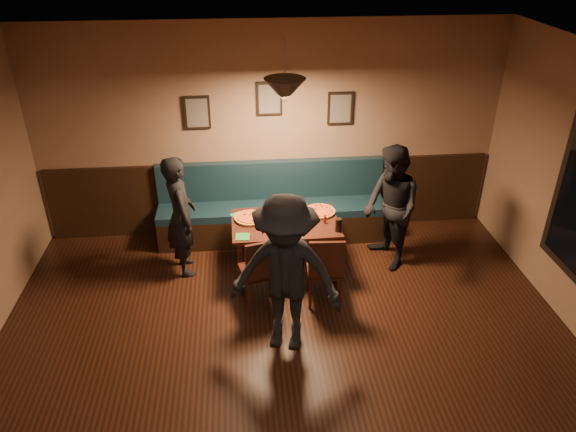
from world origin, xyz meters
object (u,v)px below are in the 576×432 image
object	(u,v)px
diner_left	(181,216)
booth_bench	(272,205)
chair_near_left	(259,269)
dining_table	(285,246)
diner_front	(286,275)
diner_right	(391,208)
soda_glass	(338,225)
chair_near_right	(324,267)
tabasco_bottle	(325,219)

from	to	relation	value
diner_left	booth_bench	bearing A→B (deg)	-73.76
chair_near_left	diner_left	distance (m)	1.19
dining_table	diner_left	size ratio (longest dim) A/B	0.84
diner_front	booth_bench	bearing A→B (deg)	106.05
diner_right	soda_glass	distance (m)	0.75
chair_near_right	tabasco_bottle	distance (m)	0.64
booth_bench	chair_near_right	distance (m)	1.50
diner_left	diner_right	world-z (taller)	diner_right
dining_table	diner_right	distance (m)	1.35
diner_front	soda_glass	bearing A→B (deg)	72.73
chair_near_right	chair_near_left	bearing A→B (deg)	-178.13
diner_left	chair_near_right	bearing A→B (deg)	-129.51
chair_near_right	tabasco_bottle	bearing A→B (deg)	85.09
dining_table	chair_near_right	xyz separation A→B (m)	(0.38, -0.63, 0.10)
soda_glass	diner_left	bearing A→B (deg)	168.05
dining_table	chair_near_left	world-z (taller)	chair_near_left
diner_left	diner_front	world-z (taller)	diner_front
chair_near_left	soda_glass	xyz separation A→B (m)	(0.93, 0.35, 0.31)
diner_front	soda_glass	world-z (taller)	diner_front
tabasco_bottle	diner_left	bearing A→B (deg)	173.46
dining_table	soda_glass	world-z (taller)	soda_glass
dining_table	soda_glass	distance (m)	0.76
dining_table	chair_near_left	size ratio (longest dim) A/B	1.41
diner_left	soda_glass	bearing A→B (deg)	-116.20
dining_table	tabasco_bottle	size ratio (longest dim) A/B	10.00
dining_table	diner_front	world-z (taller)	diner_front
dining_table	tabasco_bottle	xyz separation A→B (m)	(0.46, -0.07, 0.40)
dining_table	chair_near_right	bearing A→B (deg)	-59.83
soda_glass	tabasco_bottle	size ratio (longest dim) A/B	1.27
diner_left	tabasco_bottle	distance (m)	1.69
chair_near_right	soda_glass	bearing A→B (deg)	64.38
booth_bench	tabasco_bottle	size ratio (longest dim) A/B	23.86
booth_bench	diner_left	size ratio (longest dim) A/B	2.00
soda_glass	diner_right	bearing A→B (deg)	23.21
soda_glass	chair_near_left	bearing A→B (deg)	-159.15
chair_near_left	tabasco_bottle	distance (m)	1.01
diner_front	dining_table	bearing A→B (deg)	101.45
chair_near_left	diner_front	size ratio (longest dim) A/B	0.53
chair_near_right	tabasco_bottle	size ratio (longest dim) A/B	6.96
chair_near_right	soda_glass	world-z (taller)	chair_near_right
tabasco_bottle	dining_table	bearing A→B (deg)	171.47
booth_bench	tabasco_bottle	distance (m)	1.05
booth_bench	diner_right	size ratio (longest dim) A/B	1.93
diner_left	diner_right	distance (m)	2.50
booth_bench	chair_near_right	xyz separation A→B (m)	(0.48, -1.42, -0.06)
booth_bench	chair_near_left	world-z (taller)	booth_bench
booth_bench	dining_table	distance (m)	0.81
diner_right	tabasco_bottle	bearing A→B (deg)	-97.48
diner_left	tabasco_bottle	world-z (taller)	diner_left
diner_right	diner_front	world-z (taller)	diner_front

